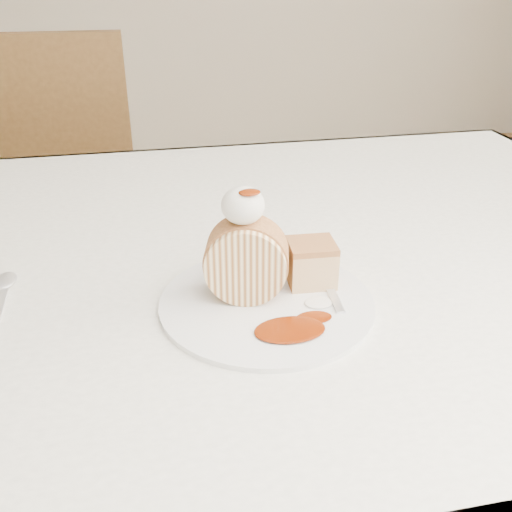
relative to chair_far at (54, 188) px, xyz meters
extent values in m
cube|color=white|center=(0.32, -0.85, 0.19)|extent=(1.40, 0.90, 0.04)
cube|color=white|center=(0.32, -0.40, 0.07)|extent=(1.40, 0.01, 0.28)
cylinder|color=brown|center=(0.94, -0.48, -0.18)|extent=(0.06, 0.06, 0.71)
cube|color=brown|center=(0.00, 0.09, -0.08)|extent=(0.45, 0.45, 0.04)
cube|color=brown|center=(0.00, -0.11, 0.17)|extent=(0.45, 0.05, 0.47)
cylinder|color=brown|center=(0.19, 0.28, -0.32)|extent=(0.04, 0.04, 0.43)
cylinder|color=brown|center=(-0.19, 0.28, -0.32)|extent=(0.04, 0.04, 0.43)
cylinder|color=brown|center=(0.19, -0.10, -0.32)|extent=(0.04, 0.04, 0.43)
cylinder|color=brown|center=(0.95, -0.72, -0.31)|extent=(0.04, 0.04, 0.47)
cylinder|color=white|center=(0.37, -1.00, 0.21)|extent=(0.25, 0.25, 0.01)
cylinder|color=#FFE8B1|center=(0.35, -0.99, 0.26)|extent=(0.10, 0.07, 0.09)
cube|color=#BB7947|center=(0.43, -0.97, 0.24)|extent=(0.06, 0.05, 0.04)
ellipsoid|color=white|center=(0.34, -0.98, 0.33)|extent=(0.05, 0.05, 0.04)
ellipsoid|color=#671D04|center=(0.35, -0.99, 0.35)|extent=(0.02, 0.02, 0.01)
cube|color=silver|center=(0.44, -0.99, 0.22)|extent=(0.03, 0.14, 0.00)
camera|label=1|loc=(0.25, -1.52, 0.56)|focal=40.00mm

